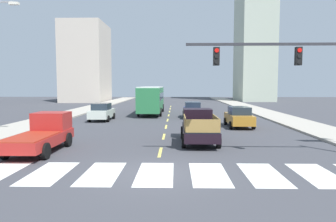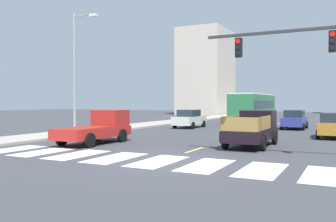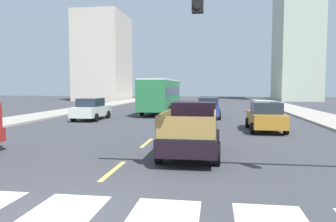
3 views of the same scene
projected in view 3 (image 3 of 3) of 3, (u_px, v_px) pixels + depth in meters
The scene contains 16 objects.
sidewalk_left at pixel (25, 119), 25.53m from camera, with size 3.63×110.00×0.15m, color #A69F92.
lane_dash_0 at pixel (113, 171), 10.00m from camera, with size 0.16×2.40×0.01m, color #DFCB55.
lane_dash_1 at pixel (147, 143), 14.93m from camera, with size 0.16×2.40×0.01m, color #DFCB55.
lane_dash_2 at pixel (164, 129), 19.86m from camera, with size 0.16×2.40×0.01m, color #DFCB55.
lane_dash_3 at pixel (174, 120), 24.80m from camera, with size 0.16×2.40×0.01m, color #DFCB55.
lane_dash_4 at pixel (181, 115), 29.73m from camera, with size 0.16×2.40×0.01m, color #DFCB55.
lane_dash_5 at pixel (186, 111), 34.66m from camera, with size 0.16×2.40×0.01m, color #DFCB55.
lane_dash_6 at pixel (189, 108), 39.59m from camera, with size 0.16×2.40×0.01m, color #DFCB55.
lane_dash_7 at pixel (192, 105), 44.53m from camera, with size 0.16×2.40×0.01m, color #DFCB55.
pickup_stakebed at pixel (192, 129), 12.71m from camera, with size 2.18×5.20×1.96m.
city_bus at pixel (161, 93), 31.44m from camera, with size 2.72×10.80×3.32m.
sedan_far at pixel (208, 108), 26.63m from camera, with size 2.02×4.40×1.72m.
sedan_near_right at pixel (91, 109), 25.23m from camera, with size 2.02×4.40×1.72m.
sedan_near_left at pixel (266, 117), 18.88m from camera, with size 2.02×4.40×1.72m.
tower_tall_centre at pixel (298, 7), 59.69m from camera, with size 7.11×11.45×35.10m, color #A9B4A0.
block_mid_left at pixel (103, 58), 61.48m from camera, with size 8.42×11.51×16.39m, color beige.
Camera 3 is at (3.14, -5.47, 2.63)m, focal length 34.16 mm.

